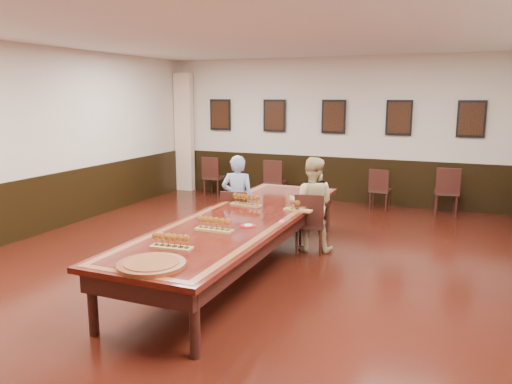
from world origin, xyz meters
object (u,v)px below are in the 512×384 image
at_px(carved_platter, 151,265).
at_px(person_woman, 312,204).
at_px(conference_table, 242,227).
at_px(spare_chair_c, 380,189).
at_px(chair_woman, 310,222).
at_px(spare_chair_b, 276,180).
at_px(spare_chair_d, 447,191).
at_px(person_man, 238,200).
at_px(spare_chair_a, 214,176).
at_px(chair_man, 237,217).

bearing_deg(carved_platter, person_woman, 80.24).
bearing_deg(person_woman, conference_table, 53.84).
bearing_deg(spare_chair_c, chair_woman, 84.81).
height_order(chair_woman, spare_chair_b, spare_chair_b).
xyz_separation_m(chair_woman, carved_platter, (-0.60, -3.30, 0.31)).
height_order(chair_woman, spare_chair_d, spare_chair_d).
bearing_deg(spare_chair_b, spare_chair_c, 179.69).
bearing_deg(person_man, carved_platter, 88.91).
xyz_separation_m(person_man, carved_platter, (0.61, -3.29, 0.06)).
height_order(spare_chair_c, carved_platter, spare_chair_c).
relative_size(spare_chair_a, spare_chair_b, 1.00).
bearing_deg(person_woman, spare_chair_c, -108.45).
xyz_separation_m(chair_woman, spare_chair_a, (-3.38, 3.35, 0.01)).
relative_size(chair_woman, conference_table, 0.19).
height_order(spare_chair_a, spare_chair_d, spare_chair_d).
distance_m(spare_chair_a, spare_chair_d, 5.19).
bearing_deg(chair_woman, person_woman, -90.00).
height_order(chair_man, spare_chair_b, spare_chair_b).
xyz_separation_m(chair_man, person_woman, (1.18, 0.20, 0.27)).
bearing_deg(spare_chair_d, spare_chair_b, -4.72).
distance_m(chair_man, spare_chair_d, 4.63).
distance_m(spare_chair_a, person_man, 4.00).
bearing_deg(spare_chair_c, chair_man, 67.34).
height_order(chair_man, spare_chair_c, chair_man).
xyz_separation_m(spare_chair_a, spare_chair_d, (5.19, 0.07, 0.02)).
relative_size(chair_woman, spare_chair_b, 0.99).
distance_m(spare_chair_a, spare_chair_b, 1.56).
bearing_deg(spare_chair_d, spare_chair_a, -4.85).
relative_size(conference_table, carved_platter, 6.00).
height_order(spare_chair_d, person_man, person_man).
distance_m(spare_chair_d, person_woman, 3.80).
height_order(spare_chair_b, person_woman, person_woman).
xyz_separation_m(spare_chair_a, conference_table, (2.74, -4.47, 0.14)).
relative_size(chair_woman, person_man, 0.64).
height_order(spare_chair_d, conference_table, spare_chair_d).
xyz_separation_m(spare_chair_b, person_man, (0.61, -3.37, 0.25)).
distance_m(spare_chair_a, conference_table, 5.25).
bearing_deg(spare_chair_b, carved_platter, 99.60).
bearing_deg(spare_chair_d, conference_table, 56.02).
height_order(spare_chair_d, carved_platter, spare_chair_d).
bearing_deg(chair_man, carved_platter, 88.88).
xyz_separation_m(spare_chair_d, person_man, (-3.03, -3.43, 0.23)).
relative_size(spare_chair_c, person_man, 0.60).
bearing_deg(conference_table, spare_chair_b, 104.77).
bearing_deg(conference_table, chair_man, 118.54).
bearing_deg(chair_man, spare_chair_a, -69.24).
xyz_separation_m(chair_man, chair_woman, (1.19, 0.10, 0.01)).
relative_size(spare_chair_b, person_man, 0.65).
distance_m(chair_woman, conference_table, 1.30).
xyz_separation_m(spare_chair_d, carved_platter, (-2.41, -6.72, 0.29)).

